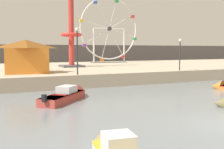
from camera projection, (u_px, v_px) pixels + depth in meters
name	position (u px, v px, depth m)	size (l,w,h in m)	color
quay_promenade	(71.00, 71.00, 36.16)	(110.00, 24.33, 1.21)	#B7A88E
distant_town_skyline	(40.00, 56.00, 55.74)	(140.00, 3.00, 4.40)	#564C47
motorboat_faded_red	(69.00, 95.00, 18.99)	(4.68, 4.91, 1.32)	#B24238
ferris_wheel_white_frame	(109.00, 30.00, 46.53)	(10.56, 1.20, 11.04)	silver
drop_tower_red_tower	(71.00, 28.00, 34.92)	(2.80, 2.80, 12.77)	#BC332D
carnival_booth_orange_canopy	(26.00, 56.00, 26.00)	(4.47, 3.76, 3.16)	orange
promenade_lamp_near	(180.00, 49.00, 29.16)	(0.32, 0.32, 3.37)	#2D2D33
promenade_lamp_far	(77.00, 44.00, 24.24)	(0.32, 0.32, 4.17)	#2D2D33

